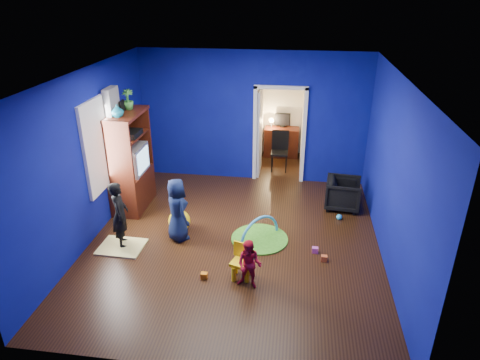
# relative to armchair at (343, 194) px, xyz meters

# --- Properties ---
(floor) EXTENTS (5.00, 5.50, 0.01)m
(floor) POSITION_rel_armchair_xyz_m (-1.97, -1.56, -0.31)
(floor) COLOR black
(floor) RESTS_ON ground
(ceiling) EXTENTS (5.00, 5.50, 0.01)m
(ceiling) POSITION_rel_armchair_xyz_m (-1.97, -1.56, 2.59)
(ceiling) COLOR white
(ceiling) RESTS_ON wall_back
(wall_back) EXTENTS (5.00, 0.02, 2.90)m
(wall_back) POSITION_rel_armchair_xyz_m (-1.97, 1.19, 1.14)
(wall_back) COLOR navy
(wall_back) RESTS_ON floor
(wall_front) EXTENTS (5.00, 0.02, 2.90)m
(wall_front) POSITION_rel_armchair_xyz_m (-1.97, -4.31, 1.14)
(wall_front) COLOR navy
(wall_front) RESTS_ON floor
(wall_left) EXTENTS (0.02, 5.50, 2.90)m
(wall_left) POSITION_rel_armchair_xyz_m (-4.47, -1.56, 1.14)
(wall_left) COLOR navy
(wall_left) RESTS_ON floor
(wall_right) EXTENTS (0.02, 5.50, 2.90)m
(wall_right) POSITION_rel_armchair_xyz_m (0.53, -1.56, 1.14)
(wall_right) COLOR navy
(wall_right) RESTS_ON floor
(alcove) EXTENTS (1.00, 1.75, 2.50)m
(alcove) POSITION_rel_armchair_xyz_m (-1.37, 2.06, 0.94)
(alcove) COLOR silver
(alcove) RESTS_ON floor
(armchair) EXTENTS (0.75, 0.73, 0.62)m
(armchair) POSITION_rel_armchair_xyz_m (0.00, 0.00, 0.00)
(armchair) COLOR black
(armchair) RESTS_ON floor
(child_black) EXTENTS (0.42, 0.51, 1.19)m
(child_black) POSITION_rel_armchair_xyz_m (-3.87, -1.90, 0.28)
(child_black) COLOR black
(child_black) RESTS_ON floor
(child_navy) EXTENTS (0.64, 0.66, 1.15)m
(child_navy) POSITION_rel_armchair_xyz_m (-2.97, -1.57, 0.26)
(child_navy) COLOR #0E1434
(child_navy) RESTS_ON floor
(toddler_red) EXTENTS (0.43, 0.37, 0.79)m
(toddler_red) POSITION_rel_armchair_xyz_m (-1.57, -2.72, 0.08)
(toddler_red) COLOR red
(toddler_red) RESTS_ON floor
(vase) EXTENTS (0.28, 0.28, 0.23)m
(vase) POSITION_rel_armchair_xyz_m (-4.19, -0.80, 1.76)
(vase) COLOR #0C5367
(vase) RESTS_ON tv_armoire
(potted_plant) EXTENTS (0.27, 0.27, 0.38)m
(potted_plant) POSITION_rel_armchair_xyz_m (-4.19, -0.28, 1.84)
(potted_plant) COLOR #37812F
(potted_plant) RESTS_ON tv_armoire
(tv_armoire) EXTENTS (0.58, 1.14, 1.96)m
(tv_armoire) POSITION_rel_armchair_xyz_m (-4.19, -0.50, 0.67)
(tv_armoire) COLOR #3C150A
(tv_armoire) RESTS_ON floor
(crt_tv) EXTENTS (0.46, 0.70, 0.54)m
(crt_tv) POSITION_rel_armchair_xyz_m (-4.15, -0.50, 0.71)
(crt_tv) COLOR silver
(crt_tv) RESTS_ON tv_armoire
(yellow_blanket) EXTENTS (0.77, 0.63, 0.03)m
(yellow_blanket) POSITION_rel_armchair_xyz_m (-3.87, -2.00, -0.30)
(yellow_blanket) COLOR #F2E07A
(yellow_blanket) RESTS_ON floor
(hopper_ball) EXTENTS (0.40, 0.40, 0.40)m
(hopper_ball) POSITION_rel_armchair_xyz_m (-3.02, -1.32, -0.11)
(hopper_ball) COLOR yellow
(hopper_ball) RESTS_ON floor
(kid_chair) EXTENTS (0.35, 0.35, 0.50)m
(kid_chair) POSITION_rel_armchair_xyz_m (-1.72, -2.52, -0.06)
(kid_chair) COLOR yellow
(kid_chair) RESTS_ON floor
(play_mat) EXTENTS (1.01, 1.01, 0.03)m
(play_mat) POSITION_rel_armchair_xyz_m (-1.54, -1.42, -0.30)
(play_mat) COLOR #399421
(play_mat) RESTS_ON floor
(toy_arch) EXTENTS (0.64, 0.69, 0.90)m
(toy_arch) POSITION_rel_armchair_xyz_m (-1.54, -1.42, -0.29)
(toy_arch) COLOR #3F8CD8
(toy_arch) RESTS_ON floor
(window_left) EXTENTS (0.03, 0.95, 1.55)m
(window_left) POSITION_rel_armchair_xyz_m (-4.46, -1.21, 1.24)
(window_left) COLOR white
(window_left) RESTS_ON wall_left
(curtain) EXTENTS (0.14, 0.42, 2.40)m
(curtain) POSITION_rel_armchair_xyz_m (-4.34, -0.66, 0.94)
(curtain) COLOR slate
(curtain) RESTS_ON floor
(doorway) EXTENTS (1.16, 0.10, 2.10)m
(doorway) POSITION_rel_armchair_xyz_m (-1.37, 1.19, 0.74)
(doorway) COLOR white
(doorway) RESTS_ON floor
(study_desk) EXTENTS (0.88, 0.44, 0.75)m
(study_desk) POSITION_rel_armchair_xyz_m (-1.37, 2.70, 0.06)
(study_desk) COLOR #3D140A
(study_desk) RESTS_ON floor
(desk_monitor) EXTENTS (0.40, 0.05, 0.32)m
(desk_monitor) POSITION_rel_armchair_xyz_m (-1.37, 2.82, 0.64)
(desk_monitor) COLOR black
(desk_monitor) RESTS_ON study_desk
(desk_lamp) EXTENTS (0.14, 0.14, 0.14)m
(desk_lamp) POSITION_rel_armchair_xyz_m (-1.65, 2.76, 0.62)
(desk_lamp) COLOR #FFD88C
(desk_lamp) RESTS_ON study_desk
(folding_chair) EXTENTS (0.40, 0.40, 0.92)m
(folding_chair) POSITION_rel_armchair_xyz_m (-1.37, 1.74, 0.15)
(folding_chair) COLOR black
(folding_chair) RESTS_ON floor
(book_shelf) EXTENTS (0.88, 0.24, 0.04)m
(book_shelf) POSITION_rel_armchair_xyz_m (-1.37, 2.81, 1.71)
(book_shelf) COLOR white
(book_shelf) RESTS_ON study_desk
(toy_0) EXTENTS (0.10, 0.08, 0.10)m
(toy_0) POSITION_rel_armchair_xyz_m (-0.43, -1.92, -0.26)
(toy_0) COLOR #CF5322
(toy_0) RESTS_ON floor
(toy_1) EXTENTS (0.11, 0.11, 0.11)m
(toy_1) POSITION_rel_armchair_xyz_m (-0.09, -0.50, -0.26)
(toy_1) COLOR #28B3E8
(toy_1) RESTS_ON floor
(toy_2) EXTENTS (0.10, 0.08, 0.10)m
(toy_2) POSITION_rel_armchair_xyz_m (-2.28, -2.63, -0.26)
(toy_2) COLOR orange
(toy_2) RESTS_ON floor
(toy_3) EXTENTS (0.10, 0.08, 0.10)m
(toy_3) POSITION_rel_armchair_xyz_m (-0.57, -1.69, -0.26)
(toy_3) COLOR #D14EA2
(toy_3) RESTS_ON floor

